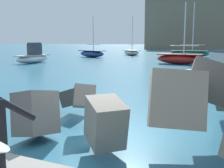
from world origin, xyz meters
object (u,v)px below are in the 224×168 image
boat_near_centre (180,58)px  boat_near_right (189,53)px  boat_mid_right (222,77)px  boat_far_left (131,52)px  boat_near_left (33,57)px  boat_mid_left (92,53)px

boat_near_centre → boat_near_right: boat_near_right is taller
boat_mid_right → boat_far_left: size_ratio=0.70×
boat_near_centre → boat_far_left: 19.45m
boat_near_right → boat_near_centre: bearing=-84.9°
boat_near_right → boat_far_left: bearing=169.8°
boat_far_left → boat_near_centre: bearing=-53.6°
boat_near_centre → boat_near_right: bearing=95.1°
boat_near_left → boat_mid_left: bearing=86.7°
boat_near_centre → boat_mid_left: size_ratio=1.07×
boat_near_centre → boat_mid_right: bearing=-71.7°
boat_far_left → boat_mid_left: bearing=-112.1°
boat_near_left → boat_mid_left: 12.65m
boat_near_centre → boat_far_left: boat_far_left is taller
boat_mid_left → boat_mid_right: size_ratio=1.30×
boat_near_left → boat_far_left: bearing=78.9°
boat_mid_right → boat_far_left: 35.03m
boat_near_left → boat_near_centre: boat_near_centre is taller
boat_near_centre → boat_mid_left: 16.62m
boat_mid_right → boat_near_right: bearing=102.2°
boat_near_right → boat_mid_right: bearing=-77.8°
boat_far_left → boat_near_left: bearing=-101.1°
boat_near_left → boat_mid_right: bearing=-25.6°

